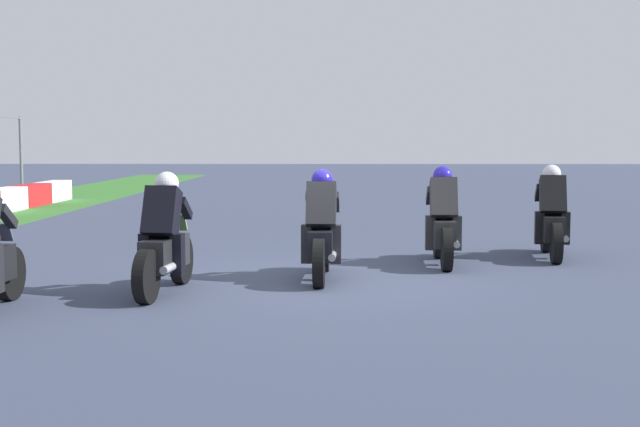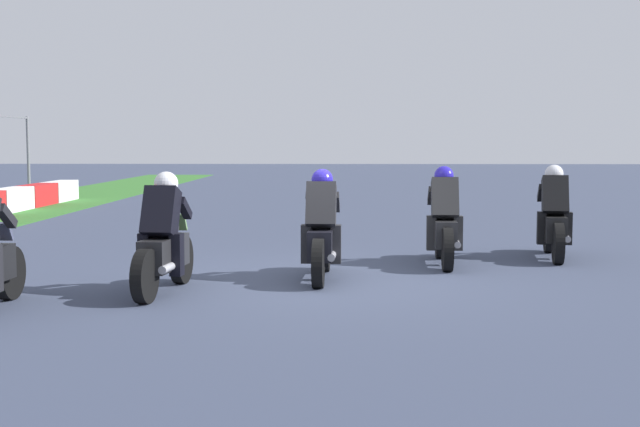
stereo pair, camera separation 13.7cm
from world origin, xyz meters
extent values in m
plane|color=#384057|center=(0.00, 0.00, 0.00)|extent=(120.00, 120.00, 0.00)
cube|color=white|center=(10.93, 8.64, 0.32)|extent=(1.95, 0.60, 0.64)
cube|color=red|center=(12.91, 8.64, 0.32)|extent=(1.95, 0.60, 0.64)
cube|color=white|center=(14.90, 8.64, 0.32)|extent=(1.95, 0.60, 0.64)
cylinder|color=slate|center=(16.69, 10.27, 1.36)|extent=(0.10, 0.10, 2.73)
cylinder|color=black|center=(2.92, -3.76, 0.32)|extent=(0.65, 0.23, 0.64)
cylinder|color=black|center=(1.53, -3.56, 0.32)|extent=(0.65, 0.23, 0.64)
cube|color=black|center=(2.23, -3.66, 0.50)|extent=(1.13, 0.47, 0.40)
ellipsoid|color=black|center=(2.33, -3.68, 0.80)|extent=(0.52, 0.37, 0.24)
cube|color=red|center=(1.72, -3.59, 0.52)|extent=(0.08, 0.17, 0.08)
cylinder|color=#A5A5AD|center=(1.86, -3.77, 0.37)|extent=(0.43, 0.16, 0.10)
cube|color=black|center=(2.13, -3.65, 1.02)|extent=(0.54, 0.47, 0.66)
sphere|color=silver|center=(2.34, -3.68, 1.36)|extent=(0.34, 0.34, 0.30)
cube|color=slate|center=(2.72, -3.73, 0.84)|extent=(0.19, 0.28, 0.23)
cube|color=black|center=(2.14, -3.45, 0.50)|extent=(0.20, 0.16, 0.52)
cube|color=black|center=(2.08, -3.84, 0.50)|extent=(0.20, 0.16, 0.52)
cube|color=black|center=(2.53, -3.52, 1.04)|extent=(0.40, 0.15, 0.31)
cube|color=black|center=(2.48, -3.88, 1.04)|extent=(0.40, 0.15, 0.31)
cylinder|color=black|center=(2.17, -1.83, 0.32)|extent=(0.65, 0.17, 0.64)
cylinder|color=black|center=(0.77, -1.77, 0.32)|extent=(0.65, 0.17, 0.64)
cube|color=#272729|center=(1.47, -1.80, 0.50)|extent=(1.11, 0.37, 0.40)
ellipsoid|color=#272729|center=(1.57, -1.81, 0.80)|extent=(0.49, 0.32, 0.24)
cube|color=red|center=(0.96, -1.78, 0.52)|extent=(0.07, 0.16, 0.08)
cylinder|color=#A5A5AD|center=(1.12, -1.95, 0.37)|extent=(0.42, 0.12, 0.10)
cube|color=#252526|center=(1.37, -1.80, 1.02)|extent=(0.50, 0.42, 0.66)
sphere|color=#271EB0|center=(1.59, -1.81, 1.36)|extent=(0.31, 0.31, 0.30)
cube|color=gray|center=(1.97, -1.82, 0.84)|extent=(0.17, 0.27, 0.23)
cube|color=#252526|center=(1.36, -1.60, 0.50)|extent=(0.19, 0.15, 0.52)
cube|color=#252526|center=(1.34, -2.00, 0.50)|extent=(0.19, 0.15, 0.52)
cube|color=#252526|center=(1.76, -1.63, 1.04)|extent=(0.39, 0.12, 0.31)
cube|color=#252526|center=(1.75, -1.99, 1.04)|extent=(0.39, 0.12, 0.31)
cylinder|color=black|center=(0.76, 0.01, 0.32)|extent=(0.65, 0.17, 0.64)
cylinder|color=black|center=(-0.63, 0.07, 0.32)|extent=(0.65, 0.17, 0.64)
cube|color=black|center=(0.07, 0.04, 0.50)|extent=(1.11, 0.37, 0.40)
ellipsoid|color=black|center=(0.17, 0.04, 0.80)|extent=(0.49, 0.32, 0.24)
cube|color=red|center=(-0.44, 0.06, 0.52)|extent=(0.07, 0.16, 0.08)
cylinder|color=#A5A5AD|center=(-0.29, -0.10, 0.37)|extent=(0.42, 0.12, 0.10)
cube|color=#232326|center=(-0.03, 0.05, 1.02)|extent=(0.50, 0.42, 0.66)
sphere|color=#271EB0|center=(0.18, 0.04, 1.36)|extent=(0.31, 0.31, 0.30)
cube|color=teal|center=(0.56, 0.02, 0.84)|extent=(0.17, 0.27, 0.23)
cube|color=#232326|center=(-0.05, 0.25, 0.50)|extent=(0.19, 0.15, 0.52)
cube|color=#232326|center=(-0.06, -0.15, 0.50)|extent=(0.19, 0.15, 0.52)
cube|color=#232326|center=(0.35, 0.21, 1.04)|extent=(0.39, 0.12, 0.31)
cube|color=#232326|center=(0.34, -0.15, 1.04)|extent=(0.39, 0.12, 0.31)
cylinder|color=black|center=(-0.33, 1.90, 0.32)|extent=(0.65, 0.21, 0.64)
cylinder|color=black|center=(-1.72, 2.06, 0.32)|extent=(0.65, 0.21, 0.64)
cube|color=black|center=(-1.03, 1.98, 0.50)|extent=(1.13, 0.45, 0.40)
ellipsoid|color=black|center=(-0.93, 1.97, 0.80)|extent=(0.51, 0.35, 0.24)
cube|color=red|center=(-1.53, 2.04, 0.52)|extent=(0.08, 0.17, 0.08)
cylinder|color=#A5A5AD|center=(-1.39, 1.86, 0.37)|extent=(0.43, 0.15, 0.10)
cube|color=black|center=(-1.13, 1.99, 1.02)|extent=(0.53, 0.45, 0.66)
sphere|color=silver|center=(-0.91, 1.96, 1.36)|extent=(0.33, 0.33, 0.30)
cube|color=#638C50|center=(-0.53, 1.92, 0.84)|extent=(0.18, 0.28, 0.23)
cube|color=black|center=(-1.12, 2.19, 0.50)|extent=(0.20, 0.16, 0.52)
cube|color=black|center=(-1.17, 1.79, 0.50)|extent=(0.20, 0.16, 0.52)
cube|color=black|center=(-0.73, 2.12, 1.04)|extent=(0.39, 0.14, 0.31)
cube|color=black|center=(-0.77, 1.77, 1.04)|extent=(0.39, 0.14, 0.31)
cylinder|color=black|center=(-1.51, 3.74, 0.32)|extent=(0.65, 0.17, 0.64)
cube|color=#474C67|center=(-1.71, 3.75, 0.84)|extent=(0.17, 0.27, 0.23)
cube|color=black|center=(-1.94, 3.58, 1.04)|extent=(0.39, 0.12, 0.31)
camera|label=1|loc=(-11.30, -0.06, 1.88)|focal=47.03mm
camera|label=2|loc=(-11.30, -0.20, 1.88)|focal=47.03mm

